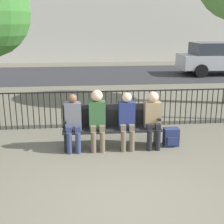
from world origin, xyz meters
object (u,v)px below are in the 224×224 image
object	(u,v)px
park_bench	(112,124)
seated_person_2	(127,118)
parked_car_0	(219,58)
seated_person_1	(97,116)
seated_person_0	(73,120)
backpack	(171,137)
seated_person_3	(153,117)

from	to	relation	value
park_bench	seated_person_2	xyz separation A→B (m)	(0.31, -0.13, 0.17)
parked_car_0	seated_person_1	bearing A→B (deg)	-125.76
parked_car_0	park_bench	bearing A→B (deg)	-124.84
park_bench	seated_person_0	bearing A→B (deg)	-170.79
seated_person_1	parked_car_0	size ratio (longest dim) A/B	0.30
seated_person_0	seated_person_1	xyz separation A→B (m)	(0.50, 0.00, 0.06)
seated_person_0	seated_person_2	xyz separation A→B (m)	(1.11, 0.00, 0.01)
seated_person_2	parked_car_0	bearing A→B (deg)	56.84
seated_person_1	backpack	world-z (taller)	seated_person_1
backpack	parked_car_0	size ratio (longest dim) A/B	0.09
backpack	parked_car_0	world-z (taller)	parked_car_0
seated_person_1	seated_person_0	bearing A→B (deg)	-179.57
seated_person_1	seated_person_2	bearing A→B (deg)	-0.34
seated_person_1	seated_person_3	xyz separation A→B (m)	(1.17, -0.00, -0.04)
parked_car_0	seated_person_2	bearing A→B (deg)	-123.16
park_bench	seated_person_1	bearing A→B (deg)	-157.78
seated_person_0	parked_car_0	xyz separation A→B (m)	(7.19, 9.30, 0.18)
seated_person_0	backpack	xyz separation A→B (m)	(2.10, 0.05, -0.47)
seated_person_1	backpack	bearing A→B (deg)	1.73
seated_person_3	parked_car_0	bearing A→B (deg)	59.28
seated_person_0	seated_person_1	distance (m)	0.50
park_bench	parked_car_0	xyz separation A→B (m)	(6.38, 9.17, 0.34)
backpack	seated_person_1	bearing A→B (deg)	-178.27
seated_person_0	parked_car_0	world-z (taller)	parked_car_0
seated_person_1	park_bench	bearing A→B (deg)	22.22
seated_person_3	backpack	distance (m)	0.66
seated_person_3	backpack	size ratio (longest dim) A/B	3.09
seated_person_3	parked_car_0	xyz separation A→B (m)	(5.53, 9.30, 0.15)
seated_person_0	parked_car_0	size ratio (longest dim) A/B	0.29
seated_person_1	backpack	xyz separation A→B (m)	(1.61, 0.05, -0.53)
park_bench	backpack	size ratio (longest dim) A/B	5.25
seated_person_0	seated_person_2	size ratio (longest dim) A/B	1.00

